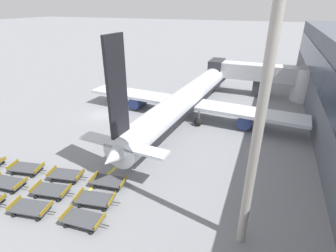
{
  "coord_description": "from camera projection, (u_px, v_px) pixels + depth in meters",
  "views": [
    {
      "loc": [
        23.56,
        -31.67,
        15.98
      ],
      "look_at": [
        12.51,
        -3.31,
        1.61
      ],
      "focal_mm": 28.0,
      "sensor_mm": 36.0,
      "label": 1
    }
  ],
  "objects": [
    {
      "name": "baggage_dolly_row_mid_b_col_d",
      "position": [
        109.0,
        181.0,
        25.05
      ],
      "size": [
        3.97,
        2.08,
        0.92
      ],
      "color": "#424449",
      "rests_on": "ground_plane"
    },
    {
      "name": "baggage_dolly_row_mid_a_col_b",
      "position": [
        8.0,
        183.0,
        24.83
      ],
      "size": [
        3.96,
        2.03,
        0.92
      ],
      "color": "#424449",
      "rests_on": "ground_plane"
    },
    {
      "name": "stand_guidance_stripe",
      "position": [
        151.0,
        137.0,
        34.46
      ],
      "size": [
        2.34,
        27.71,
        0.01
      ],
      "color": "yellow",
      "rests_on": "ground_plane"
    },
    {
      "name": "baggage_dolly_row_near_col_d",
      "position": [
        83.0,
        219.0,
        20.69
      ],
      "size": [
        3.95,
        1.97,
        0.92
      ],
      "color": "#424449",
      "rests_on": "ground_plane"
    },
    {
      "name": "apron_light_mast",
      "position": [
        267.0,
        75.0,
        14.23
      ],
      "size": [
        2.0,
        0.72,
        22.31
      ],
      "color": "#ADA89E",
      "rests_on": "ground_plane"
    },
    {
      "name": "baggage_dolly_row_mid_a_col_c",
      "position": [
        51.0,
        190.0,
        23.85
      ],
      "size": [
        3.99,
        2.22,
        0.92
      ],
      "color": "#424449",
      "rests_on": "ground_plane"
    },
    {
      "name": "baggage_dolly_row_mid_a_col_d",
      "position": [
        95.0,
        199.0,
        22.79
      ],
      "size": [
        3.99,
        2.23,
        0.92
      ],
      "color": "#424449",
      "rests_on": "ground_plane"
    },
    {
      "name": "ground_plane",
      "position": [
        102.0,
        115.0,
        41.24
      ],
      "size": [
        500.0,
        500.0,
        0.0
      ],
      "primitive_type": "plane",
      "color": "gray"
    },
    {
      "name": "baggage_dolly_row_mid_b_col_b",
      "position": [
        26.0,
        168.0,
        27.06
      ],
      "size": [
        3.99,
        2.26,
        0.92
      ],
      "color": "#424449",
      "rests_on": "ground_plane"
    },
    {
      "name": "baggage_dolly_row_mid_b_col_c",
      "position": [
        66.0,
        175.0,
        26.01
      ],
      "size": [
        3.99,
        2.26,
        0.92
      ],
      "color": "#424449",
      "rests_on": "ground_plane"
    },
    {
      "name": "jet_bridge",
      "position": [
        272.0,
        77.0,
        47.71
      ],
      "size": [
        19.68,
        4.89,
        6.07
      ],
      "color": "silver",
      "rests_on": "ground_plane"
    },
    {
      "name": "baggage_dolly_row_near_col_c",
      "position": [
        31.0,
        208.0,
        21.81
      ],
      "size": [
        3.99,
        2.21,
        0.92
      ],
      "color": "#424449",
      "rests_on": "ground_plane"
    },
    {
      "name": "airplane",
      "position": [
        190.0,
        97.0,
        39.97
      ],
      "size": [
        33.79,
        42.32,
        13.78
      ],
      "color": "silver",
      "rests_on": "ground_plane"
    }
  ]
}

